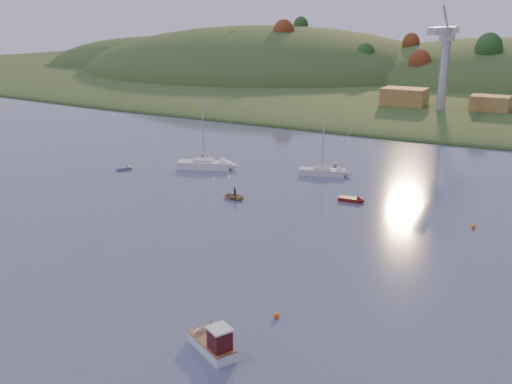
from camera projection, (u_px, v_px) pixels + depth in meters
The scene contains 22 objects.
ground at pixel (85, 354), 43.33m from camera, with size 500.00×500.00×0.00m, color #3D4A63.
far_shore at pixel (489, 80), 236.54m from camera, with size 620.00×220.00×1.50m, color #26471C.
shore_slope at pixel (462, 99), 181.94m from camera, with size 640.00×150.00×7.00m, color #26471C.
hill_left_far at pixel (159, 68), 297.21m from camera, with size 120.00×100.00×32.00m, color #26471C.
hill_left at pixel (264, 77), 252.55m from camera, with size 170.00×140.00×44.00m, color #26471C.
hill_center at pixel (510, 87), 215.16m from camera, with size 140.00×120.00×36.00m, color #26471C.
hillside_trees at pixel (472, 92), 198.74m from camera, with size 280.00×50.00×32.00m, color #1E4418, non-canonical shape.
wharf at pixel (454, 115), 143.18m from camera, with size 42.00×16.00×2.40m, color slate.
shed_west at pixel (404, 97), 148.92m from camera, with size 11.00×8.00×4.80m, color olive.
shed_east at pixel (490, 104), 140.26m from camera, with size 9.00×7.00×4.00m, color olive.
dock_crane at pixel (445, 51), 136.87m from camera, with size 3.20×28.00×20.30m.
fishing_boat at pixel (209, 340), 43.81m from camera, with size 5.66×4.07×3.51m.
sailboat_near at pixel (322, 171), 92.84m from camera, with size 7.65×4.07×10.16m.
sailboat_far at pixel (204, 164), 96.85m from camera, with size 9.35×5.57×12.45m.
canoe at pixel (235, 197), 80.62m from camera, with size 2.35×3.29×0.68m, color #9E8B57.
paddler at pixel (235, 194), 80.51m from camera, with size 0.54×0.35×1.48m, color black.
red_tender at pixel (355, 200), 79.30m from camera, with size 3.81×1.44×1.28m.
grey_dinghy at pixel (127, 168), 96.52m from camera, with size 2.31×2.85×1.02m.
buoy_0 at pixel (276, 315), 48.50m from camera, with size 0.50×0.50×0.50m, color orange.
buoy_1 at pixel (474, 226), 69.38m from camera, with size 0.50×0.50×0.50m, color orange.
buoy_2 at pixel (203, 156), 104.99m from camera, with size 0.50×0.50×0.50m, color orange.
buoy_3 at pixel (335, 165), 98.56m from camera, with size 0.50×0.50×0.50m, color orange.
Camera 1 is at (29.58, -26.99, 24.43)m, focal length 40.00 mm.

